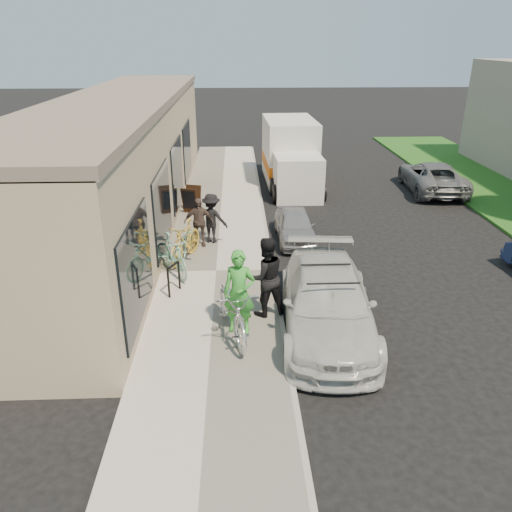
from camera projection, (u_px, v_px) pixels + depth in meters
name	position (u px, v px, depth m)	size (l,w,h in m)	color
ground	(303.00, 333.00, 10.96)	(120.00, 120.00, 0.00)	black
sidewalk	(216.00, 273.00, 13.60)	(3.00, 34.00, 0.15)	beige
curb	(273.00, 272.00, 13.67)	(0.12, 34.00, 0.13)	#A39C95
storefront	(125.00, 159.00, 17.23)	(3.60, 20.00, 4.22)	tan
bike_rack	(174.00, 276.00, 12.19)	(0.26, 0.51, 0.78)	black
sandwich_board	(191.00, 200.00, 17.92)	(0.73, 0.73, 0.95)	black
sedan_white	(327.00, 302.00, 10.82)	(2.31, 4.90, 1.42)	silver
sedan_silver	(295.00, 226.00, 15.83)	(1.17, 2.91, 0.99)	#9A999F
moving_truck	(291.00, 157.00, 21.68)	(2.24, 5.65, 2.75)	silver
far_car_gray	(432.00, 177.00, 20.94)	(2.06, 4.48, 1.24)	slate
tandem_bike	(232.00, 309.00, 10.44)	(0.79, 2.27, 1.19)	silver
woman_rider	(239.00, 292.00, 10.42)	(0.68, 0.44, 1.85)	green
man_standing	(265.00, 277.00, 11.09)	(0.90, 0.70, 1.86)	black
cruiser_bike_a	(173.00, 255.00, 13.18)	(0.51, 1.80, 1.08)	#7FBDA4
cruiser_bike_b	(188.00, 240.00, 14.46)	(0.58, 1.68, 0.88)	#7FBDA4
cruiser_bike_c	(185.00, 241.00, 14.04)	(0.53, 1.86, 1.12)	gold
bystander_a	(212.00, 218.00, 15.19)	(0.99, 0.57, 1.54)	black
bystander_b	(199.00, 222.00, 14.95)	(0.87, 0.36, 1.49)	brown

